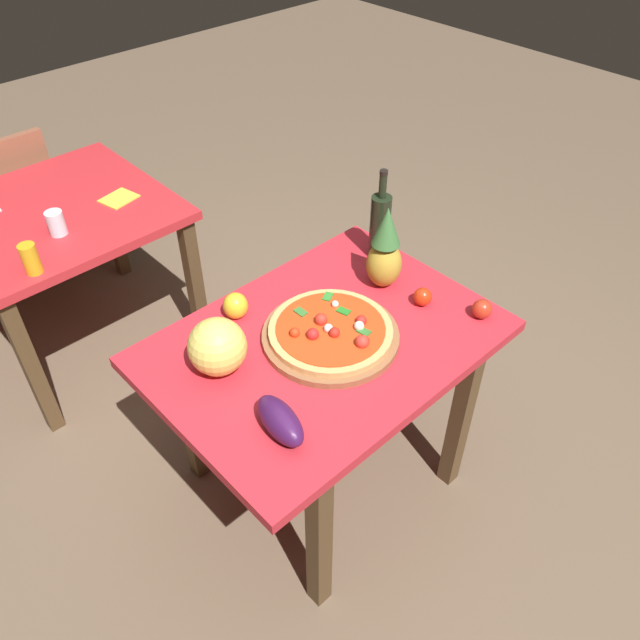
{
  "coord_description": "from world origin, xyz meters",
  "views": [
    {
      "loc": [
        -1.03,
        -1.08,
        2.15
      ],
      "look_at": [
        0.02,
        0.04,
        0.8
      ],
      "focal_mm": 35.31,
      "sensor_mm": 36.0,
      "label": 1
    }
  ],
  "objects_px": {
    "pizza_board": "(330,336)",
    "pineapple_left": "(385,252)",
    "drinking_glass_water": "(56,223)",
    "tomato_at_corner": "(423,297)",
    "drinking_glass_juice": "(31,259)",
    "napkin_folded": "(119,199)",
    "pizza": "(331,330)",
    "tomato_near_board": "(482,309)",
    "display_table": "(324,361)",
    "melon": "(217,347)",
    "eggplant": "(280,421)",
    "wine_bottle": "(380,225)",
    "bell_pepper": "(235,306)",
    "background_table": "(60,231)",
    "dining_chair": "(14,201)"
  },
  "relations": [
    {
      "from": "bell_pepper",
      "to": "dining_chair",
      "type": "bearing_deg",
      "value": 94.08
    },
    {
      "from": "background_table",
      "to": "drinking_glass_juice",
      "type": "relative_size",
      "value": 7.61
    },
    {
      "from": "tomato_near_board",
      "to": "napkin_folded",
      "type": "xyz_separation_m",
      "value": [
        -0.51,
        1.53,
        -0.03
      ]
    },
    {
      "from": "display_table",
      "to": "melon",
      "type": "height_order",
      "value": "melon"
    },
    {
      "from": "melon",
      "to": "napkin_folded",
      "type": "relative_size",
      "value": 1.3
    },
    {
      "from": "background_table",
      "to": "napkin_folded",
      "type": "xyz_separation_m",
      "value": [
        0.25,
        -0.12,
        0.11
      ]
    },
    {
      "from": "pineapple_left",
      "to": "eggplant",
      "type": "distance_m",
      "value": 0.76
    },
    {
      "from": "wine_bottle",
      "to": "drinking_glass_water",
      "type": "height_order",
      "value": "wine_bottle"
    },
    {
      "from": "pineapple_left",
      "to": "drinking_glass_water",
      "type": "bearing_deg",
      "value": 122.57
    },
    {
      "from": "pizza",
      "to": "drinking_glass_water",
      "type": "distance_m",
      "value": 1.25
    },
    {
      "from": "wine_bottle",
      "to": "napkin_folded",
      "type": "bearing_deg",
      "value": 116.03
    },
    {
      "from": "eggplant",
      "to": "tomato_at_corner",
      "type": "bearing_deg",
      "value": 7.05
    },
    {
      "from": "tomato_at_corner",
      "to": "pizza",
      "type": "bearing_deg",
      "value": 166.42
    },
    {
      "from": "wine_bottle",
      "to": "pineapple_left",
      "type": "xyz_separation_m",
      "value": [
        -0.12,
        -0.13,
        0.01
      ]
    },
    {
      "from": "drinking_glass_juice",
      "to": "drinking_glass_water",
      "type": "height_order",
      "value": "drinking_glass_juice"
    },
    {
      "from": "display_table",
      "to": "pineapple_left",
      "type": "xyz_separation_m",
      "value": [
        0.35,
        0.07,
        0.24
      ]
    },
    {
      "from": "wine_bottle",
      "to": "drinking_glass_water",
      "type": "relative_size",
      "value": 3.63
    },
    {
      "from": "eggplant",
      "to": "tomato_near_board",
      "type": "relative_size",
      "value": 2.97
    },
    {
      "from": "background_table",
      "to": "eggplant",
      "type": "bearing_deg",
      "value": -92.25
    },
    {
      "from": "tomato_near_board",
      "to": "napkin_folded",
      "type": "height_order",
      "value": "tomato_near_board"
    },
    {
      "from": "napkin_folded",
      "to": "pineapple_left",
      "type": "bearing_deg",
      "value": -71.41
    },
    {
      "from": "tomato_near_board",
      "to": "drinking_glass_water",
      "type": "distance_m",
      "value": 1.67
    },
    {
      "from": "melon",
      "to": "eggplant",
      "type": "distance_m",
      "value": 0.32
    },
    {
      "from": "dining_chair",
      "to": "melon",
      "type": "bearing_deg",
      "value": 88.39
    },
    {
      "from": "display_table",
      "to": "tomato_at_corner",
      "type": "relative_size",
      "value": 17.32
    },
    {
      "from": "tomato_near_board",
      "to": "eggplant",
      "type": "bearing_deg",
      "value": 173.64
    },
    {
      "from": "pizza_board",
      "to": "drinking_glass_water",
      "type": "height_order",
      "value": "drinking_glass_water"
    },
    {
      "from": "drinking_glass_juice",
      "to": "bell_pepper",
      "type": "bearing_deg",
      "value": -60.73
    },
    {
      "from": "napkin_folded",
      "to": "wine_bottle",
      "type": "bearing_deg",
      "value": -63.97
    },
    {
      "from": "pineapple_left",
      "to": "drinking_glass_juice",
      "type": "height_order",
      "value": "pineapple_left"
    },
    {
      "from": "tomato_at_corner",
      "to": "drinking_glass_juice",
      "type": "relative_size",
      "value": 0.54
    },
    {
      "from": "pizza",
      "to": "napkin_folded",
      "type": "relative_size",
      "value": 2.89
    },
    {
      "from": "wine_bottle",
      "to": "tomato_at_corner",
      "type": "relative_size",
      "value": 5.57
    },
    {
      "from": "drinking_glass_water",
      "to": "pizza_board",
      "type": "bearing_deg",
      "value": -72.84
    },
    {
      "from": "bell_pepper",
      "to": "pineapple_left",
      "type": "bearing_deg",
      "value": -24.22
    },
    {
      "from": "display_table",
      "to": "wine_bottle",
      "type": "height_order",
      "value": "wine_bottle"
    },
    {
      "from": "melon",
      "to": "pineapple_left",
      "type": "bearing_deg",
      "value": -4.79
    },
    {
      "from": "pizza_board",
      "to": "tomato_at_corner",
      "type": "bearing_deg",
      "value": -14.04
    },
    {
      "from": "pineapple_left",
      "to": "tomato_at_corner",
      "type": "height_order",
      "value": "pineapple_left"
    },
    {
      "from": "tomato_near_board",
      "to": "pineapple_left",
      "type": "bearing_deg",
      "value": 107.49
    },
    {
      "from": "pizza",
      "to": "melon",
      "type": "distance_m",
      "value": 0.37
    },
    {
      "from": "pizza_board",
      "to": "melon",
      "type": "bearing_deg",
      "value": 157.78
    },
    {
      "from": "bell_pepper",
      "to": "display_table",
      "type": "bearing_deg",
      "value": -64.72
    },
    {
      "from": "background_table",
      "to": "display_table",
      "type": "bearing_deg",
      "value": -78.1
    },
    {
      "from": "pizza",
      "to": "pineapple_left",
      "type": "relative_size",
      "value": 1.27
    },
    {
      "from": "pineapple_left",
      "to": "drinking_glass_water",
      "type": "xyz_separation_m",
      "value": [
        -0.71,
        1.1,
        -0.09
      ]
    },
    {
      "from": "pizza_board",
      "to": "melon",
      "type": "height_order",
      "value": "melon"
    },
    {
      "from": "melon",
      "to": "tomato_near_board",
      "type": "bearing_deg",
      "value": -27.28
    },
    {
      "from": "pizza_board",
      "to": "pineapple_left",
      "type": "xyz_separation_m",
      "value": [
        0.34,
        0.08,
        0.13
      ]
    },
    {
      "from": "display_table",
      "to": "pineapple_left",
      "type": "distance_m",
      "value": 0.44
    }
  ]
}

